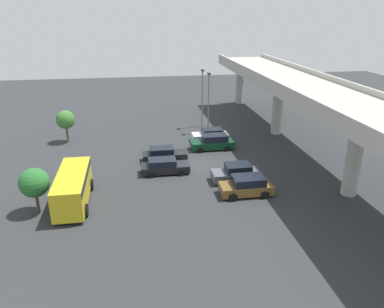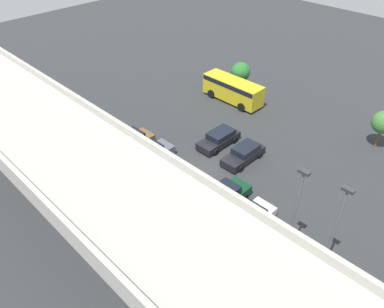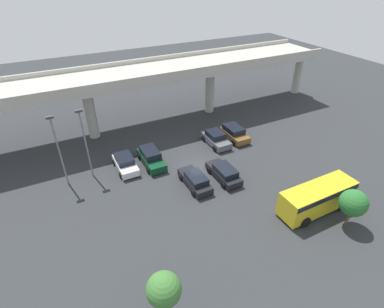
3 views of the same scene
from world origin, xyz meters
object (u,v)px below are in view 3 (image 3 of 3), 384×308
Objects in this scene: parked_car_2 at (195,180)px; lamp_post_mid_lot at (85,139)px; parked_car_5 at (234,133)px; lamp_post_near_aisle at (58,146)px; parked_car_4 at (216,139)px; parked_car_1 at (151,157)px; parked_car_0 at (125,163)px; parked_car_3 at (224,173)px; tree_front_centre at (353,203)px; shuttle_bus at (318,197)px; tree_front_left at (164,290)px.

lamp_post_mid_lot reaches higher than parked_car_2.
parked_car_5 is 20.59m from lamp_post_near_aisle.
parked_car_4 is 17.86m from lamp_post_near_aisle.
parked_car_0 is at bearing -96.51° from parked_car_1.
lamp_post_mid_lot is at bearing -96.37° from parked_car_1.
lamp_post_near_aisle is (-14.65, 6.43, 3.79)m from parked_car_3.
parked_car_1 is 20.20m from tree_front_centre.
lamp_post_near_aisle is at bearing 140.59° from tree_front_centre.
parked_car_1 reaches higher than parked_car_4.
parked_car_1 is 8.60m from parked_car_4.
parked_car_4 is (11.46, -0.00, 0.05)m from parked_car_0.
parked_car_4 is at bearing 98.06° from shuttle_bus.
lamp_post_near_aisle reaches higher than parked_car_3.
parked_car_2 is at bearing 41.44° from parked_car_0.
lamp_post_near_aisle is (-17.47, 0.07, 3.72)m from parked_car_4.
parked_car_0 is 0.99× the size of parked_car_4.
lamp_post_mid_lot is (-16.95, 14.55, 2.91)m from shuttle_bus.
parked_car_4 reaches higher than parked_car_3.
lamp_post_near_aisle is (-6.01, 0.07, 3.77)m from parked_car_0.
shuttle_bus is 22.53m from lamp_post_mid_lot.
tree_front_left is at bearing 133.74° from parked_car_3.
parked_car_4 is at bearing -0.23° from lamp_post_near_aisle.
parked_car_0 is 0.89× the size of parked_car_1.
lamp_post_mid_lot is at bearing 53.81° from parked_car_2.
lamp_post_near_aisle is at bearing -172.90° from lamp_post_mid_lot.
tree_front_centre reaches higher than parked_car_1.
tree_front_left is at bearing -44.31° from parked_car_5.
tree_front_left reaches higher than parked_car_4.
parked_car_3 is 1.27× the size of tree_front_centre.
lamp_post_mid_lot reaches higher than shuttle_bus.
parked_car_5 is 14.33m from shuttle_bus.
tree_front_centre is at bearing 10.20° from parked_car_4.
parked_car_1 is at bearing 72.42° from tree_front_left.
lamp_post_mid_lot is (-17.73, 0.26, 3.67)m from parked_car_5.
parked_car_5 is 0.58× the size of lamp_post_mid_lot.
parked_car_2 is at bearing -28.45° from lamp_post_near_aisle.
parked_car_0 is 19.57m from shuttle_bus.
lamp_post_near_aisle reaches higher than tree_front_centre.
lamp_post_mid_lot is at bearing -91.47° from parked_car_4.
parked_car_1 is 11.39m from parked_car_5.
parked_car_4 is 0.60× the size of shuttle_bus.
parked_car_4 is at bearing 50.69° from tree_front_left.
tree_front_left is (3.61, -17.00, -1.77)m from lamp_post_near_aisle.
parked_car_1 is 1.11× the size of parked_car_4.
lamp_post_mid_lot is at bearing 7.10° from lamp_post_near_aisle.
parked_car_2 is at bearing 130.43° from tree_front_centre.
parked_car_1 is 0.64× the size of lamp_post_mid_lot.
shuttle_bus is 24.30m from lamp_post_near_aisle.
lamp_post_mid_lot is at bearing 60.89° from parked_car_3.
tree_front_centre is (5.84, -10.40, 1.77)m from parked_car_3.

